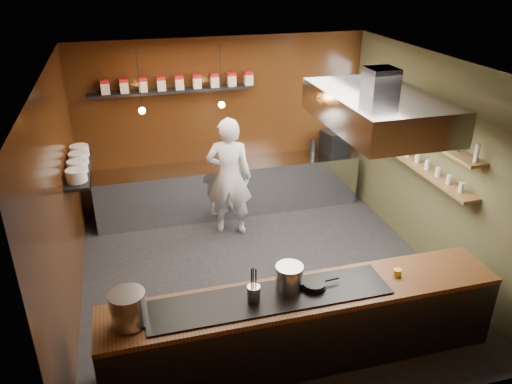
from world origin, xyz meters
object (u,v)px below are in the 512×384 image
object	(u,v)px
stockpot_large	(128,308)
chef	(229,177)
espresso_machine	(335,142)
extractor_hood	(378,109)
stockpot_small	(289,277)

from	to	relation	value
stockpot_large	chef	distance (m)	3.50
espresso_machine	chef	xyz separation A→B (m)	(-2.13, -0.76, -0.12)
extractor_hood	espresso_machine	world-z (taller)	extractor_hood
chef	extractor_hood	bearing A→B (deg)	145.34
stockpot_small	stockpot_large	bearing A→B (deg)	-176.06
stockpot_large	chef	world-z (taller)	chef
stockpot_small	espresso_machine	distance (m)	4.28
stockpot_small	espresso_machine	size ratio (longest dim) A/B	0.73
stockpot_large	espresso_machine	size ratio (longest dim) A/B	0.87
extractor_hood	stockpot_small	bearing A→B (deg)	-142.84
stockpot_large	espresso_machine	distance (m)	5.40
stockpot_large	stockpot_small	size ratio (longest dim) A/B	1.19
extractor_hood	stockpot_large	xyz separation A→B (m)	(-3.14, -1.22, -1.39)
stockpot_large	stockpot_small	bearing A→B (deg)	3.94
extractor_hood	espresso_machine	distance (m)	3.04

